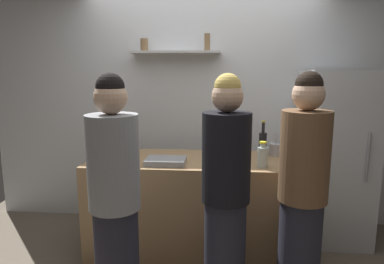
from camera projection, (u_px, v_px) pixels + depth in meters
The scene contains 12 objects.
back_wall_assembly at pixel (203, 106), 3.80m from camera, with size 4.80×0.32×2.60m.
refrigerator at pixel (334, 157), 3.38m from camera, with size 0.65×0.65×1.70m.
counter at pixel (192, 205), 3.20m from camera, with size 1.87×0.74×0.90m, color #9E7A51.
baking_pan at pixel (166, 161), 2.95m from camera, with size 0.34×0.24×0.05m, color gray.
utensil_holder at pixel (275, 149), 3.25m from camera, with size 0.12×0.12×0.22m.
wine_bottle_dark_glass at pixel (263, 144), 3.15m from camera, with size 0.07×0.07×0.35m.
wine_bottle_green_glass at pixel (126, 148), 3.03m from camera, with size 0.08×0.08×0.33m.
wine_bottle_pale_glass at pixel (100, 145), 3.23m from camera, with size 0.08×0.08×0.29m.
water_bottle_plastic at pixel (263, 156), 2.84m from camera, with size 0.09×0.09×0.22m.
person_blonde at pixel (226, 195), 2.41m from camera, with size 0.34×0.34×1.68m.
person_brown_jacket at pixel (302, 194), 2.40m from camera, with size 0.34×0.34×1.69m.
person_grey_hoodie at pixel (115, 202), 2.27m from camera, with size 0.34×0.34×1.68m.
Camera 1 is at (0.19, -2.54, 1.70)m, focal length 32.03 mm.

